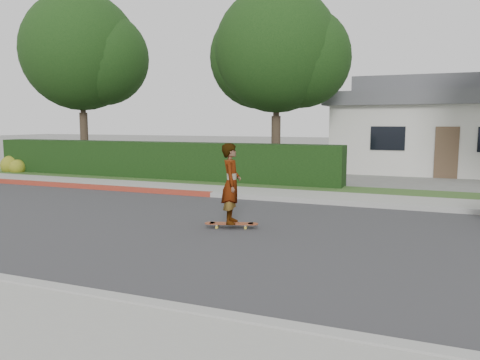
% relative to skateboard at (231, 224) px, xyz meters
% --- Properties ---
extents(ground, '(120.00, 120.00, 0.00)m').
position_rel_skateboard_xyz_m(ground, '(-3.22, -0.42, -0.10)').
color(ground, slate).
rests_on(ground, ground).
extents(road, '(60.00, 8.00, 0.01)m').
position_rel_skateboard_xyz_m(road, '(-3.22, -0.42, -0.10)').
color(road, '#2D2D30').
rests_on(road, ground).
extents(curb_far, '(60.00, 0.20, 0.15)m').
position_rel_skateboard_xyz_m(curb_far, '(-3.22, 3.68, -0.03)').
color(curb_far, '#9E9E99').
rests_on(curb_far, ground).
extents(curb_red_section, '(12.00, 0.21, 0.15)m').
position_rel_skateboard_xyz_m(curb_red_section, '(-8.22, 3.68, -0.02)').
color(curb_red_section, maroon).
rests_on(curb_red_section, ground).
extents(sidewalk_far, '(60.00, 1.60, 0.12)m').
position_rel_skateboard_xyz_m(sidewalk_far, '(-3.22, 4.58, -0.04)').
color(sidewalk_far, gray).
rests_on(sidewalk_far, ground).
extents(planting_strip, '(60.00, 1.60, 0.10)m').
position_rel_skateboard_xyz_m(planting_strip, '(-3.22, 6.18, -0.05)').
color(planting_strip, '#2D4C1E').
rests_on(planting_strip, ground).
extents(hedge, '(15.00, 1.00, 1.50)m').
position_rel_skateboard_xyz_m(hedge, '(-6.22, 6.78, 0.65)').
color(hedge, black).
rests_on(hedge, ground).
extents(flowering_shrub, '(1.40, 1.00, 0.90)m').
position_rel_skateboard_xyz_m(flowering_shrub, '(-13.23, 6.32, 0.23)').
color(flowering_shrub, '#2D4C19').
rests_on(flowering_shrub, ground).
extents(tree_left, '(5.99, 5.21, 8.00)m').
position_rel_skateboard_xyz_m(tree_left, '(-10.73, 8.27, 5.16)').
color(tree_left, '#33261C').
rests_on(tree_left, ground).
extents(tree_center, '(5.66, 4.84, 7.44)m').
position_rel_skateboard_xyz_m(tree_center, '(-1.73, 8.77, 4.80)').
color(tree_center, '#33261C').
rests_on(tree_center, ground).
extents(house, '(10.60, 8.60, 4.30)m').
position_rel_skateboard_xyz_m(house, '(4.78, 15.58, 1.99)').
color(house, beige).
rests_on(house, ground).
extents(skateboard, '(1.17, 0.57, 0.11)m').
position_rel_skateboard_xyz_m(skateboard, '(0.00, 0.00, 0.00)').
color(skateboard, gold).
rests_on(skateboard, ground).
extents(skateboarder, '(0.58, 0.72, 1.73)m').
position_rel_skateboard_xyz_m(skateboarder, '(0.00, 0.00, 0.88)').
color(skateboarder, white).
rests_on(skateboarder, skateboard).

